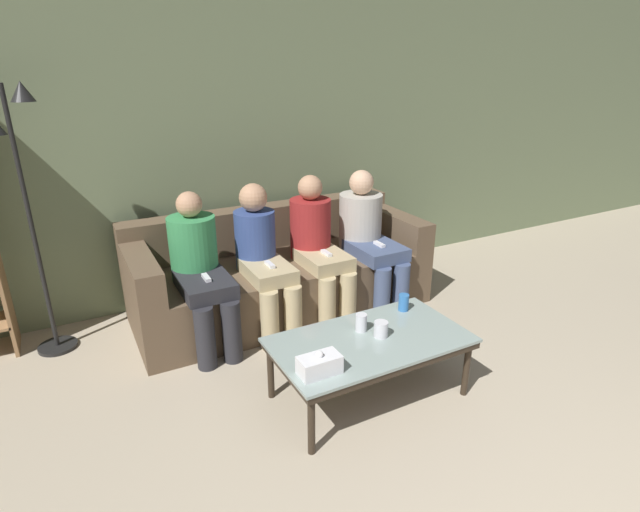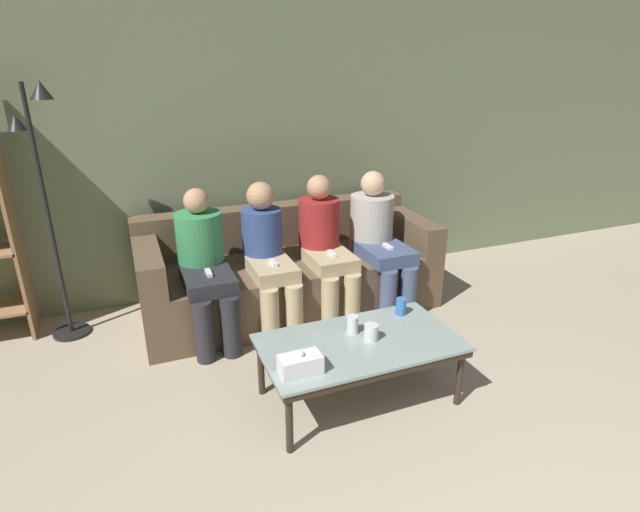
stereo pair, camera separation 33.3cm
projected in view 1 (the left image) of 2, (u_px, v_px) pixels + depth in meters
name	position (u px, v px, depth m)	size (l,w,h in m)	color
wall_back	(250.00, 140.00, 4.13)	(12.00, 0.06, 2.60)	#707F5B
couch	(280.00, 274.00, 4.05)	(2.32, 0.92, 0.79)	brown
coffee_table	(370.00, 344.00, 2.92)	(1.15, 0.63, 0.39)	#8C9E99
cup_near_left	(361.00, 323.00, 2.97)	(0.07, 0.07, 0.11)	silver
cup_near_right	(404.00, 302.00, 3.22)	(0.07, 0.07, 0.11)	#3372BF
cup_far_center	(381.00, 329.00, 2.91)	(0.08, 0.08, 0.10)	silver
tissue_box	(319.00, 365.00, 2.56)	(0.22, 0.12, 0.13)	white
standing_lamp	(28.00, 196.00, 3.17)	(0.31, 0.26, 1.80)	black
seated_person_left_end	(199.00, 266.00, 3.45)	(0.33, 0.71, 1.08)	#28282D
seated_person_mid_left	(262.00, 255.00, 3.65)	(0.31, 0.67, 1.09)	tan
seated_person_mid_right	(317.00, 243.00, 3.87)	(0.32, 0.66, 1.10)	tan
seated_person_right_end	(368.00, 234.00, 4.07)	(0.35, 0.72, 1.09)	#47567A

